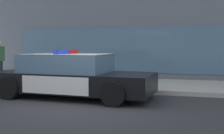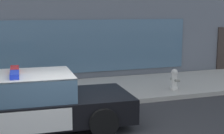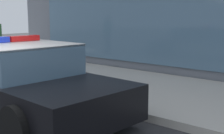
% 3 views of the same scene
% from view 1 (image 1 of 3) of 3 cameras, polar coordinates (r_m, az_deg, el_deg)
% --- Properties ---
extents(ground, '(48.00, 48.00, 0.00)m').
position_cam_1_polar(ground, '(8.00, -5.50, -7.59)').
color(ground, '#303033').
extents(sidewalk, '(48.00, 3.59, 0.15)m').
position_cam_1_polar(sidewalk, '(11.81, 1.74, -3.41)').
color(sidewalk, '#B2ADA3').
rests_on(sidewalk, ground).
extents(police_cruiser, '(5.21, 2.33, 1.49)m').
position_cam_1_polar(police_cruiser, '(9.25, -8.14, -1.76)').
color(police_cruiser, black).
rests_on(police_cruiser, ground).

